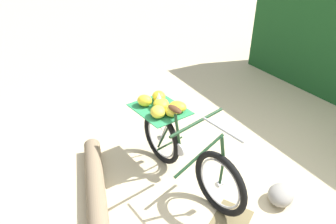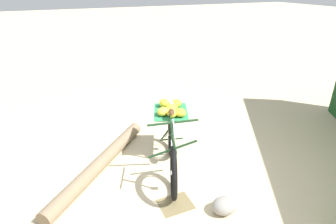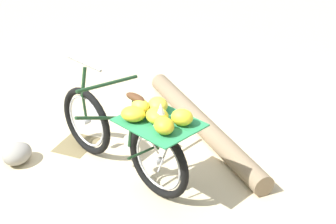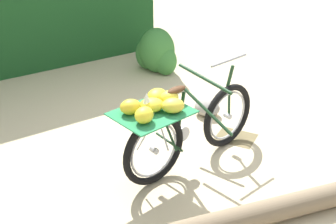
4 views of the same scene
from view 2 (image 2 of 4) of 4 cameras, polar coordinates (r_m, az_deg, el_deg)
name	(u,v)px [view 2 (image 2 of 4)]	position (r m, az deg, el deg)	size (l,w,h in m)	color
ground_plane	(185,177)	(4.41, 3.54, -12.94)	(60.00, 60.00, 0.00)	beige
bicycle	(172,137)	(4.36, 0.76, -5.10)	(0.99, 1.76, 1.03)	black
fallen_log	(100,163)	(4.62, -13.55, -10.05)	(0.21, 0.21, 2.50)	#7F6B51
path_stone	(224,206)	(3.86, 11.31, -18.08)	(0.33, 0.27, 0.21)	gray
leaf_litter_patch	(176,204)	(3.96, 1.53, -18.11)	(0.44, 0.36, 0.01)	olive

